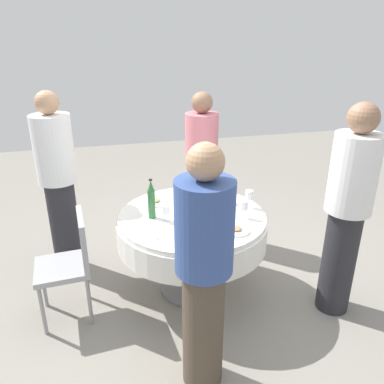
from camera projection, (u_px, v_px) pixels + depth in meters
ground_plane at (192, 288)px, 3.44m from camera, size 10.00×10.00×0.00m
dining_table at (192, 231)px, 3.21m from camera, size 1.25×1.25×0.74m
bottle_amber_near at (181, 199)px, 3.13m from camera, size 0.06×0.06×0.27m
bottle_clear_inner at (199, 195)px, 3.18m from camera, size 0.06×0.06×0.30m
bottle_green_rear at (151, 200)px, 3.04m from camera, size 0.06×0.06×0.33m
wine_glass_north at (249, 196)px, 3.23m from camera, size 0.07×0.07×0.16m
wine_glass_left at (212, 195)px, 3.27m from camera, size 0.06×0.06×0.15m
wine_glass_mid at (199, 210)px, 3.01m from camera, size 0.07×0.07×0.15m
wine_glass_front at (165, 211)px, 2.99m from camera, size 0.06×0.06×0.14m
wine_glass_right at (244, 206)px, 3.05m from camera, size 0.06×0.06×0.15m
plate_right at (155, 202)px, 3.36m from camera, size 0.22×0.22×0.04m
plate_outer at (236, 230)px, 2.88m from camera, size 0.21×0.21×0.04m
plate_far at (199, 194)px, 3.51m from camera, size 0.20×0.20×0.04m
fork_inner at (161, 236)px, 2.82m from camera, size 0.14×0.13×0.00m
fork_rear at (208, 242)px, 2.73m from camera, size 0.04×0.18×0.00m
fork_north at (223, 212)px, 3.19m from camera, size 0.03×0.18×0.00m
folded_napkin at (230, 201)px, 3.38m from camera, size 0.24×0.24×0.02m
person_near at (204, 270)px, 2.23m from camera, size 0.34×0.34×1.62m
person_inner at (58, 182)px, 3.41m from camera, size 0.34×0.34×1.70m
person_rear at (201, 165)px, 4.01m from camera, size 0.34×0.34×1.60m
person_north at (347, 210)px, 2.87m from camera, size 0.34×0.34×1.70m
chair_mid at (71, 258)px, 2.94m from camera, size 0.43×0.43×0.87m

